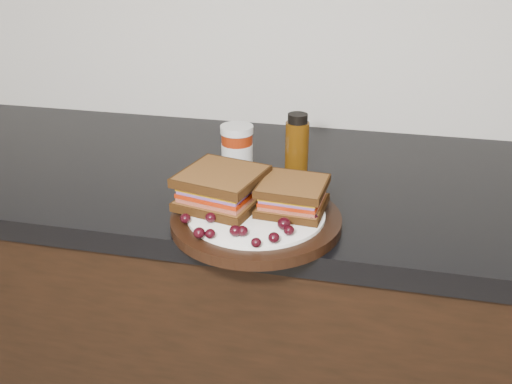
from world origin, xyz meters
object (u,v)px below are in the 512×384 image
Objects in this scene: plate at (256,220)px; sandwich_left at (222,188)px; condiment_jar at (237,149)px; oil_bottle at (297,146)px.

sandwich_left reaches higher than plate.
oil_bottle is (0.12, 0.00, 0.02)m from condiment_jar.
condiment_jar is at bearing -178.56° from oil_bottle.
oil_bottle is at bearing 77.68° from sandwich_left.
plate is at bearing -2.45° from sandwich_left.
condiment_jar is (-0.02, 0.20, -0.01)m from sandwich_left.
sandwich_left is (-0.06, 0.02, 0.04)m from plate.
condiment_jar is 0.75× the size of oil_bottle.
condiment_jar reaches higher than sandwich_left.
condiment_jar is at bearing 112.25° from plate.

